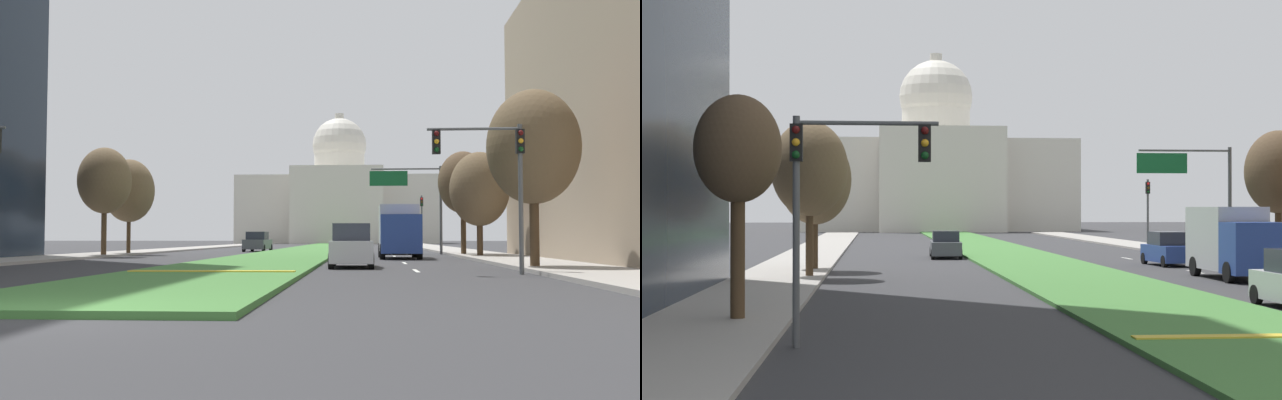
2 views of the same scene
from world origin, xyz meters
TOP-DOWN VIEW (x-y plane):
  - ground_plane at (0.00, 65.78)m, footprint 289.45×289.45m
  - grass_median at (0.00, 59.20)m, footprint 6.16×118.41m
  - median_curb_nose at (0.00, 12.52)m, footprint 5.55×0.50m
  - lane_dashes_right at (7.02, 34.09)m, footprint 0.16×35.92m
  - sidewalk_left at (-12.95, 52.63)m, footprint 4.00×118.41m
  - sidewalk_right at (12.95, 52.63)m, footprint 4.00×118.41m
  - capitol_building at (0.00, 130.65)m, footprint 37.98×28.85m
  - traffic_light_near_right at (9.60, 14.00)m, footprint 3.34×0.35m
  - traffic_light_far_right at (10.45, 57.24)m, footprint 0.28×0.35m
  - overhead_guide_sign at (8.70, 41.95)m, footprint 5.33×0.20m
  - street_tree_right_near at (11.74, 17.67)m, footprint 3.65×3.65m
  - street_tree_left_mid at (-11.63, 33.91)m, footprint 3.41×3.41m
  - street_tree_right_mid at (12.22, 34.12)m, footprint 3.71×3.71m
  - street_tree_left_far at (-11.70, 38.93)m, footprint 3.59×3.59m
  - street_tree_right_far at (11.75, 38.15)m, footprint 3.39×3.39m
  - sedan_lead_stopped at (4.50, 19.48)m, footprint 1.88×4.44m
  - sedan_midblock at (7.32, 42.33)m, footprint 2.13×4.24m
  - sedan_distant at (-4.32, 51.36)m, footprint 2.06×4.75m
  - box_truck_delivery at (7.11, 32.28)m, footprint 2.40×6.40m

SIDE VIEW (x-z plane):
  - ground_plane at x=0.00m, z-range 0.00..0.00m
  - lane_dashes_right at x=7.02m, z-range 0.00..0.01m
  - grass_median at x=0.00m, z-range 0.00..0.14m
  - sidewalk_left at x=-12.95m, z-range 0.00..0.15m
  - sidewalk_right at x=12.95m, z-range 0.00..0.15m
  - median_curb_nose at x=0.00m, z-range 0.14..0.18m
  - sedan_distant at x=-4.32m, z-range -0.05..1.67m
  - sedan_midblock at x=7.32m, z-range -0.07..1.78m
  - sedan_lead_stopped at x=4.50m, z-range -0.07..1.79m
  - box_truck_delivery at x=7.11m, z-range 0.08..3.28m
  - traffic_light_far_right at x=10.45m, z-range 0.71..5.91m
  - traffic_light_near_right at x=9.60m, z-range 1.20..6.40m
  - street_tree_right_mid at x=12.22m, z-range 0.96..7.56m
  - street_tree_left_far at x=-11.70m, z-range 1.15..7.97m
  - overhead_guide_sign at x=8.70m, z-range 1.38..7.88m
  - street_tree_right_near at x=11.74m, z-range 1.27..8.42m
  - street_tree_left_mid at x=-11.63m, z-range 1.36..8.40m
  - street_tree_right_far at x=11.75m, z-range 1.41..8.53m
  - capitol_building at x=0.00m, z-range -5.14..20.81m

